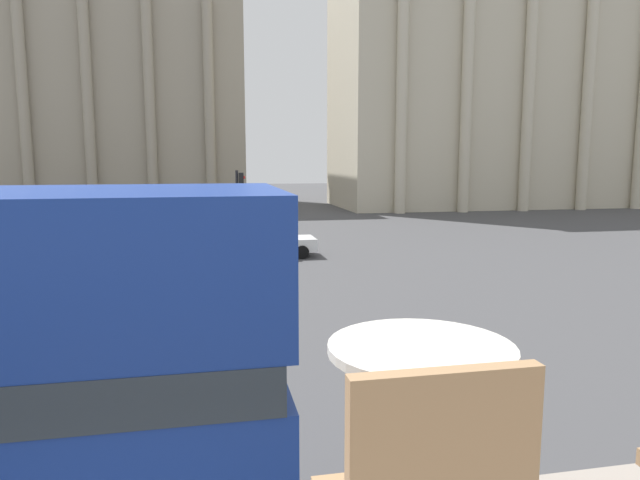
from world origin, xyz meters
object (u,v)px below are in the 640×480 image
object	(u,v)px
plaza_building_left	(73,90)
traffic_light_far	(239,203)
pedestrian_black	(195,221)
pedestrian_olive	(146,232)
car_silver	(153,263)
pedestrian_blue	(41,277)
cafe_dining_table	(420,402)
traffic_light_mid	(81,235)
pedestrian_white	(263,216)
plaza_building_right	(520,79)
car_white	(267,241)

from	to	relation	value
plaza_building_left	traffic_light_far	xyz separation A→B (m)	(13.52, -35.47, -8.39)
pedestrian_black	pedestrian_olive	distance (m)	5.27
car_silver	pedestrian_blue	bearing A→B (deg)	-126.75
cafe_dining_table	traffic_light_mid	xyz separation A→B (m)	(-4.14, 15.45, -1.36)
pedestrian_white	traffic_light_far	bearing A→B (deg)	65.79
plaza_building_right	pedestrian_blue	xyz separation A→B (m)	(-34.20, -33.06, -10.80)
traffic_light_far	pedestrian_white	xyz separation A→B (m)	(2.05, 10.17, -1.63)
car_white	pedestrian_white	distance (m)	9.15
car_white	car_silver	bearing A→B (deg)	162.47
plaza_building_left	pedestrian_blue	world-z (taller)	plaza_building_left
car_silver	pedestrian_black	world-z (taller)	pedestrian_black
traffic_light_mid	car_white	world-z (taller)	traffic_light_mid
cafe_dining_table	pedestrian_olive	size ratio (longest dim) A/B	0.42
plaza_building_left	pedestrian_white	world-z (taller)	plaza_building_left
pedestrian_black	pedestrian_olive	size ratio (longest dim) A/B	0.97
pedestrian_white	pedestrian_black	distance (m)	4.56
car_white	car_silver	size ratio (longest dim) A/B	1.00
cafe_dining_table	pedestrian_olive	xyz separation A→B (m)	(-3.42, 26.06, -2.62)
plaza_building_right	pedestrian_blue	bearing A→B (deg)	-135.97
traffic_light_mid	pedestrian_blue	xyz separation A→B (m)	(-1.20, 0.25, -1.24)
cafe_dining_table	traffic_light_mid	size ratio (longest dim) A/B	0.21
pedestrian_blue	pedestrian_black	size ratio (longest dim) A/B	1.06
traffic_light_far	car_white	distance (m)	2.50
car_silver	plaza_building_right	bearing A→B (deg)	44.77
traffic_light_mid	car_silver	distance (m)	4.40
car_silver	pedestrian_blue	distance (m)	4.53
cafe_dining_table	pedestrian_blue	size ratio (longest dim) A/B	0.41
plaza_building_right	pedestrian_white	bearing A→B (deg)	-148.74
traffic_light_mid	pedestrian_blue	world-z (taller)	traffic_light_mid
traffic_light_far	pedestrian_blue	xyz separation A→B (m)	(-6.13, -7.09, -1.53)
plaza_building_right	pedestrian_black	xyz separation A→B (m)	(-30.06, -17.91, -10.87)
cafe_dining_table	traffic_light_mid	bearing A→B (deg)	105.00
car_silver	pedestrian_black	xyz separation A→B (m)	(1.34, 11.61, 0.27)
pedestrian_olive	cafe_dining_table	bearing A→B (deg)	-122.58
traffic_light_far	pedestrian_olive	world-z (taller)	traffic_light_far
traffic_light_mid	traffic_light_far	bearing A→B (deg)	56.12
plaza_building_left	pedestrian_black	world-z (taller)	plaza_building_left
plaza_building_right	car_white	xyz separation A→B (m)	(-26.77, -24.91, -11.13)
cafe_dining_table	pedestrian_black	world-z (taller)	cafe_dining_table
car_silver	pedestrian_blue	size ratio (longest dim) A/B	2.35
pedestrian_black	pedestrian_olive	xyz separation A→B (m)	(-2.21, -4.79, 0.04)
cafe_dining_table	traffic_light_mid	distance (m)	16.06
car_white	pedestrian_blue	xyz separation A→B (m)	(-7.43, -8.14, 0.33)
plaza_building_left	plaza_building_right	xyz separation A→B (m)	(41.59, -9.50, 0.88)
pedestrian_white	cafe_dining_table	bearing A→B (deg)	72.27
car_silver	traffic_light_far	bearing A→B (deg)	48.36
plaza_building_left	cafe_dining_table	bearing A→B (deg)	-77.67
car_white	car_silver	distance (m)	6.53
plaza_building_right	pedestrian_white	distance (m)	32.33
pedestrian_white	pedestrian_blue	bearing A→B (deg)	51.83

